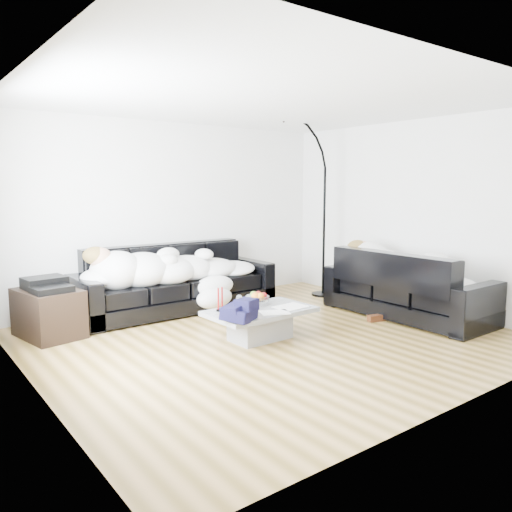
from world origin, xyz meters
TOP-DOWN VIEW (x-y plane):
  - ground at (0.00, 0.00)m, footprint 5.00×5.00m
  - wall_back at (0.00, 2.25)m, footprint 5.00×0.02m
  - wall_left at (-2.50, 0.00)m, footprint 0.02×4.50m
  - wall_right at (2.50, 0.00)m, footprint 0.02×4.50m
  - ceiling at (0.00, 0.00)m, footprint 5.00×5.00m
  - sofa_back at (-0.25, 1.77)m, footprint 2.73×0.94m
  - sofa_right at (2.01, -0.33)m, footprint 0.92×2.15m
  - sleeper_back at (-0.25, 1.72)m, footprint 2.31×0.80m
  - sleeper_right at (2.01, -0.33)m, footprint 0.78×1.85m
  - teal_cushion at (1.95, 0.34)m, footprint 0.42×0.38m
  - coffee_table at (-0.14, 0.04)m, footprint 1.20×0.72m
  - fruit_bowl at (-0.03, 0.23)m, footprint 0.30×0.30m
  - wine_glass_a at (-0.35, 0.14)m, footprint 0.09×0.09m
  - wine_glass_b at (-0.44, 0.02)m, footprint 0.09×0.09m
  - wine_glass_c at (-0.29, 0.05)m, footprint 0.09×0.09m
  - candle_left at (-0.56, 0.24)m, footprint 0.06×0.06m
  - candle_right at (-0.50, 0.26)m, footprint 0.05×0.05m
  - newspaper_a at (0.19, -0.10)m, footprint 0.37×0.30m
  - newspaper_b at (-0.12, -0.19)m, footprint 0.37×0.32m
  - navy_jacket at (-0.58, -0.20)m, footprint 0.44×0.40m
  - shoes at (1.58, -0.19)m, footprint 0.49×0.44m
  - av_cabinet at (-1.99, 1.57)m, footprint 0.68×0.88m
  - stereo at (-1.99, 1.57)m, footprint 0.48×0.39m
  - floor_lamp at (2.03, 1.24)m, footprint 0.94×0.55m

SIDE VIEW (x-z plane):
  - ground at x=0.00m, z-range 0.00..0.00m
  - shoes at x=1.58m, z-range 0.00..0.09m
  - coffee_table at x=-0.14m, z-range 0.00..0.35m
  - av_cabinet at x=-1.99m, z-range 0.00..0.55m
  - newspaper_a at x=0.19m, z-range 0.35..0.36m
  - newspaper_b at x=-0.12m, z-range 0.35..0.36m
  - fruit_bowl at x=-0.03m, z-range 0.35..0.50m
  - wine_glass_a at x=-0.35m, z-range 0.35..0.51m
  - wine_glass_b at x=-0.44m, z-range 0.35..0.52m
  - wine_glass_c at x=-0.29m, z-range 0.35..0.53m
  - sofa_right at x=2.01m, z-range 0.00..0.87m
  - sofa_back at x=-0.25m, z-range 0.00..0.89m
  - candle_right at x=-0.50m, z-range 0.35..0.60m
  - candle_left at x=-0.56m, z-range 0.35..0.60m
  - navy_jacket at x=-0.58m, z-range 0.43..0.61m
  - stereo at x=-1.99m, z-range 0.55..0.68m
  - sleeper_right at x=2.01m, z-range 0.42..0.87m
  - sleeper_back at x=-0.25m, z-range 0.42..0.88m
  - teal_cushion at x=1.95m, z-range 0.62..0.82m
  - floor_lamp at x=2.03m, z-range 0.00..2.42m
  - wall_back at x=0.00m, z-range 0.00..2.60m
  - wall_left at x=-2.50m, z-range 0.00..2.60m
  - wall_right at x=2.50m, z-range 0.00..2.60m
  - ceiling at x=0.00m, z-range 2.60..2.60m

